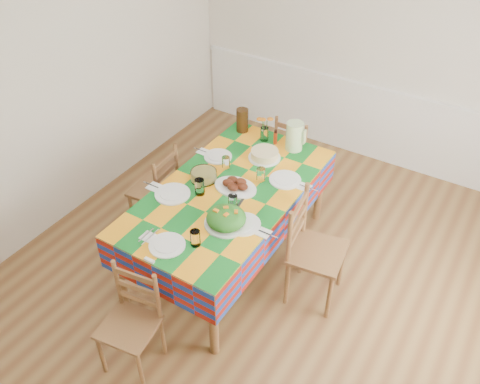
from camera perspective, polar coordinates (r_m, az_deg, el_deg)
name	(u,v)px	position (r m, az deg, el deg)	size (l,w,h in m)	color
room	(268,163)	(3.75, 3.18, 3.24)	(4.58, 5.08, 2.78)	brown
wainscot	(369,120)	(6.18, 14.31, 7.85)	(4.41, 0.06, 0.92)	white
dining_table	(228,198)	(4.43, -1.31, -0.66)	(1.12, 2.08, 0.81)	brown
setting_near_head	(177,242)	(3.87, -7.13, -5.61)	(0.45, 0.30, 0.13)	white
setting_left_near	(182,191)	(4.33, -6.57, 0.11)	(0.55, 0.33, 0.15)	white
setting_left_far	(220,159)	(4.71, -2.24, 3.77)	(0.48, 0.28, 0.13)	white
setting_right_near	(240,216)	(4.06, 0.01, -2.73)	(0.53, 0.30, 0.14)	white
setting_right_far	(277,178)	(4.46, 4.18, 1.55)	(0.53, 0.31, 0.14)	white
meat_platter	(235,185)	(4.37, -0.52, 0.76)	(0.39, 0.28, 0.08)	white
salad_platter	(226,219)	(4.00, -1.56, -3.00)	(0.35, 0.35, 0.15)	white
pasta_bowl	(204,175)	(4.48, -4.10, 1.88)	(0.24, 0.24, 0.08)	white
cake	(265,155)	(4.74, 2.78, 4.21)	(0.30, 0.30, 0.08)	white
serving_utensils	(238,200)	(4.26, -0.19, -0.87)	(0.17, 0.37, 0.01)	black
flower_vase	(264,130)	(4.97, 2.76, 6.92)	(0.16, 0.14, 0.26)	white
hot_sauce	(275,137)	(4.94, 4.00, 6.20)	(0.04, 0.04, 0.15)	#BD310F
green_pitcher	(295,136)	(4.84, 6.14, 6.26)	(0.16, 0.16, 0.28)	#C6EAA5
tea_pitcher	(242,120)	(5.11, 0.26, 8.07)	(0.12, 0.12, 0.24)	#301C0A
name_card	(149,260)	(3.79, -10.14, -7.56)	(0.08, 0.03, 0.02)	white
chair_near	(132,323)	(3.93, -12.07, -14.14)	(0.44, 0.43, 0.89)	brown
chair_far	(294,153)	(5.52, 6.13, 4.42)	(0.40, 0.38, 0.90)	brown
chair_left	(157,190)	(5.00, -9.29, 0.21)	(0.42, 0.44, 0.93)	brown
chair_right	(312,251)	(4.28, 8.09, -6.55)	(0.49, 0.51, 1.03)	brown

